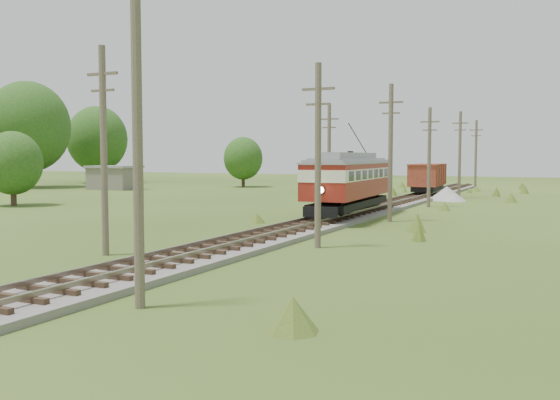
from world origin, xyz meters
The scene contains 17 objects.
railbed_main centered at (0.00, 34.00, 0.19)m, with size 3.60×96.00×0.57m.
streetcar centered at (0.00, 32.33, 2.77)m, with size 3.79×13.29×6.03m.
gondola centered at (0.00, 57.76, 2.15)m, with size 3.40×9.01×2.94m.
gravel_pile centered at (3.07, 52.60, 0.64)m, with size 3.77×4.00×1.37m.
utility_pole_r_1 centered at (3.10, 5.00, 4.40)m, with size 0.30×0.30×8.80m.
utility_pole_r_2 centered at (3.30, 18.00, 4.42)m, with size 1.60×0.30×8.60m.
utility_pole_r_3 centered at (3.20, 31.00, 4.63)m, with size 1.60×0.30×9.00m.
utility_pole_r_4 centered at (3.00, 44.00, 4.32)m, with size 1.60×0.30×8.40m.
utility_pole_r_5 centered at (3.40, 57.00, 4.58)m, with size 1.60×0.30×8.90m.
utility_pole_r_6 centered at (3.20, 70.00, 4.47)m, with size 1.60×0.30×8.70m.
utility_pole_l_a centered at (-4.20, 12.00, 4.63)m, with size 1.60×0.30×9.00m.
utility_pole_l_b centered at (-4.50, 40.00, 4.42)m, with size 1.60×0.30×8.60m.
tree_left_4 centered at (-54.00, 54.00, 8.37)m, with size 11.34×11.34×14.61m.
tree_left_5 centered at (-56.00, 70.00, 7.12)m, with size 9.66×9.66×12.44m.
tree_mid_a centered at (-28.00, 68.00, 4.02)m, with size 5.46×5.46×7.03m.
tree_mid_c centered at (-30.00, 30.00, 3.71)m, with size 5.04×5.04×6.49m.
shed centered at (-40.00, 55.00, 1.57)m, with size 6.40×4.40×3.10m.
Camera 1 is at (14.11, -9.03, 4.28)m, focal length 40.00 mm.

